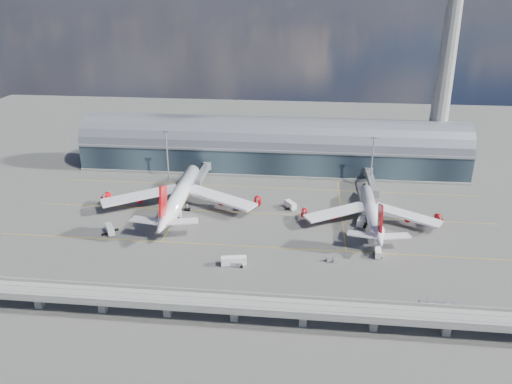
# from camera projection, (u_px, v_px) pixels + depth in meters

# --- Properties ---
(ground) EXTENTS (500.00, 500.00, 0.00)m
(ground) POSITION_uv_depth(u_px,v_px,m) (255.00, 234.00, 196.85)
(ground) COLOR #474744
(ground) RESTS_ON ground
(taxi_lines) EXTENTS (200.00, 80.12, 0.01)m
(taxi_lines) POSITION_uv_depth(u_px,v_px,m) (261.00, 211.00, 217.16)
(taxi_lines) COLOR gold
(taxi_lines) RESTS_ON ground
(terminal) EXTENTS (200.00, 30.00, 28.00)m
(terminal) POSITION_uv_depth(u_px,v_px,m) (271.00, 148.00, 264.19)
(terminal) COLOR #1D2730
(terminal) RESTS_ON ground
(control_tower) EXTENTS (19.00, 19.00, 103.00)m
(control_tower) POSITION_uv_depth(u_px,v_px,m) (445.00, 72.00, 244.93)
(control_tower) COLOR gray
(control_tower) RESTS_ON ground
(guideway) EXTENTS (220.00, 8.50, 7.20)m
(guideway) POSITION_uv_depth(u_px,v_px,m) (234.00, 305.00, 144.28)
(guideway) COLOR gray
(guideway) RESTS_ON ground
(floodlight_mast_left) EXTENTS (3.00, 0.70, 25.70)m
(floodlight_mast_left) POSITION_uv_depth(u_px,v_px,m) (167.00, 154.00, 247.20)
(floodlight_mast_left) COLOR gray
(floodlight_mast_left) RESTS_ON ground
(floodlight_mast_right) EXTENTS (3.00, 0.70, 25.70)m
(floodlight_mast_right) POSITION_uv_depth(u_px,v_px,m) (372.00, 161.00, 237.19)
(floodlight_mast_right) COLOR gray
(floodlight_mast_right) RESTS_ON ground
(airliner_left) EXTENTS (71.21, 74.79, 22.80)m
(airliner_left) POSITION_uv_depth(u_px,v_px,m) (180.00, 195.00, 217.12)
(airliner_left) COLOR white
(airliner_left) RESTS_ON ground
(airliner_right) EXTENTS (57.62, 60.19, 19.15)m
(airliner_right) POSITION_uv_depth(u_px,v_px,m) (371.00, 213.00, 203.96)
(airliner_right) COLOR white
(airliner_right) RESTS_ON ground
(jet_bridge_left) EXTENTS (4.40, 28.00, 7.25)m
(jet_bridge_left) POSITION_uv_depth(u_px,v_px,m) (203.00, 173.00, 246.89)
(jet_bridge_left) COLOR gray
(jet_bridge_left) RESTS_ON ground
(jet_bridge_right) EXTENTS (4.40, 32.00, 7.25)m
(jet_bridge_right) POSITION_uv_depth(u_px,v_px,m) (371.00, 181.00, 236.92)
(jet_bridge_right) COLOR gray
(jet_bridge_right) RESTS_ON ground
(service_truck_0) EXTENTS (6.05, 7.63, 3.09)m
(service_truck_0) POSITION_uv_depth(u_px,v_px,m) (110.00, 230.00, 197.26)
(service_truck_0) COLOR silver
(service_truck_0) RESTS_ON ground
(service_truck_1) EXTENTS (5.80, 3.36, 3.19)m
(service_truck_1) POSITION_uv_depth(u_px,v_px,m) (175.00, 214.00, 210.31)
(service_truck_1) COLOR silver
(service_truck_1) RESTS_ON ground
(service_truck_2) EXTENTS (9.24, 4.24, 3.23)m
(service_truck_2) POSITION_uv_depth(u_px,v_px,m) (234.00, 261.00, 174.53)
(service_truck_2) COLOR silver
(service_truck_2) RESTS_ON ground
(service_truck_3) EXTENTS (2.68, 5.74, 2.70)m
(service_truck_3) POSITION_uv_depth(u_px,v_px,m) (378.00, 253.00, 180.39)
(service_truck_3) COLOR silver
(service_truck_3) RESTS_ON ground
(service_truck_4) EXTENTS (4.20, 6.06, 3.21)m
(service_truck_4) POSITION_uv_depth(u_px,v_px,m) (361.00, 222.00, 203.44)
(service_truck_4) COLOR silver
(service_truck_4) RESTS_ON ground
(service_truck_5) EXTENTS (5.65, 6.88, 3.17)m
(service_truck_5) POSITION_uv_depth(u_px,v_px,m) (290.00, 205.00, 219.38)
(service_truck_5) COLOR silver
(service_truck_5) RESTS_ON ground
(cargo_train_0) EXTENTS (7.51, 1.68, 1.68)m
(cargo_train_0) POSITION_uv_depth(u_px,v_px,m) (233.00, 264.00, 174.13)
(cargo_train_0) COLOR gray
(cargo_train_0) RESTS_ON ground
(cargo_train_1) EXTENTS (12.25, 2.69, 1.62)m
(cargo_train_1) POSITION_uv_depth(u_px,v_px,m) (439.00, 304.00, 152.05)
(cargo_train_1) COLOR gray
(cargo_train_1) RESTS_ON ground
(cargo_train_2) EXTENTS (4.55, 2.14, 1.49)m
(cargo_train_2) POSITION_uv_depth(u_px,v_px,m) (332.00, 260.00, 176.93)
(cargo_train_2) COLOR gray
(cargo_train_2) RESTS_ON ground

